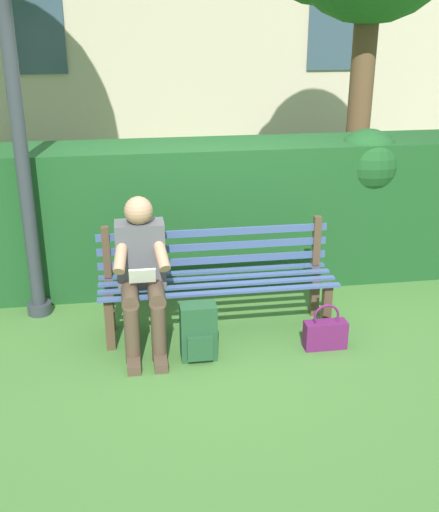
# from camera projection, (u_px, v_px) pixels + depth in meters

# --- Properties ---
(ground) EXTENTS (60.00, 60.00, 0.00)m
(ground) POSITION_uv_depth(u_px,v_px,m) (218.00, 330.00, 5.23)
(ground) COLOR #3D6B2D
(park_bench) EXTENTS (1.92, 0.49, 0.89)m
(park_bench) POSITION_uv_depth(u_px,v_px,m) (216.00, 276.00, 5.12)
(park_bench) COLOR #4C3828
(park_bench) RESTS_ON ground
(person_seated) EXTENTS (0.44, 0.73, 1.19)m
(person_seated) POSITION_uv_depth(u_px,v_px,m) (142.00, 270.00, 4.81)
(person_seated) COLOR #4C4C51
(person_seated) RESTS_ON ground
(hedge_backdrop) EXTENTS (4.66, 0.77, 1.47)m
(hedge_backdrop) POSITION_uv_depth(u_px,v_px,m) (222.00, 210.00, 5.95)
(hedge_backdrop) COLOR #19471E
(hedge_backdrop) RESTS_ON ground
(backpack) EXTENTS (0.27, 0.24, 0.45)m
(backpack) POSITION_uv_depth(u_px,v_px,m) (198.00, 332.00, 4.74)
(backpack) COLOR #1E4728
(backpack) RESTS_ON ground
(handbag) EXTENTS (0.34, 0.13, 0.38)m
(handbag) POSITION_uv_depth(u_px,v_px,m) (325.00, 333.00, 4.92)
(handbag) COLOR #59194C
(handbag) RESTS_ON ground
(lamp_post) EXTENTS (0.29, 0.29, 3.43)m
(lamp_post) POSITION_uv_depth(u_px,v_px,m) (11.00, 68.00, 4.75)
(lamp_post) COLOR #2D3338
(lamp_post) RESTS_ON ground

